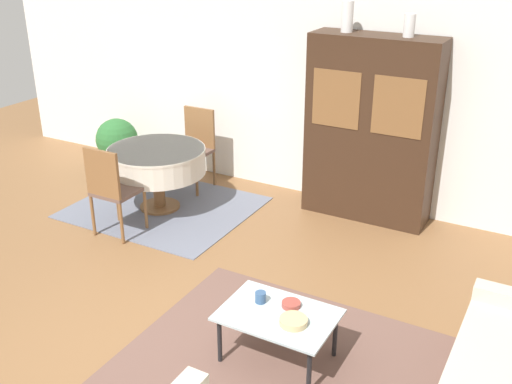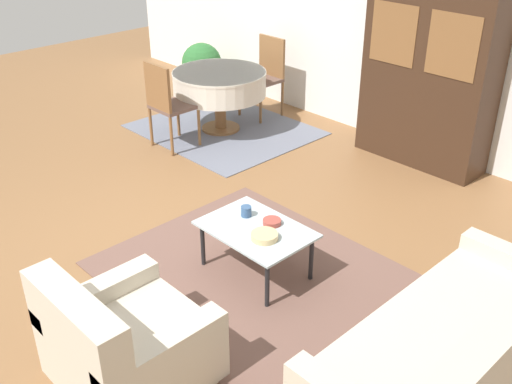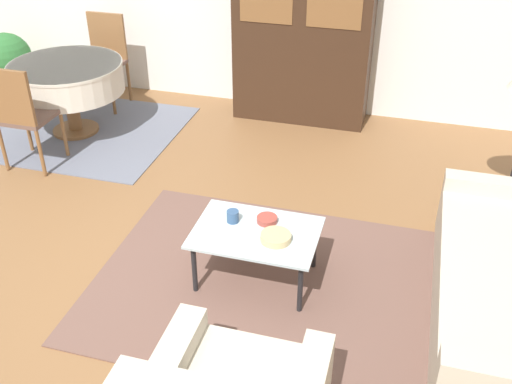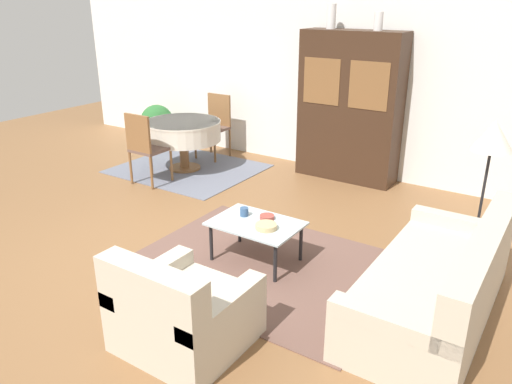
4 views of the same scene
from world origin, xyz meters
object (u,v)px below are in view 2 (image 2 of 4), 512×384
Objects in this scene: bowl at (264,236)px; bowl_small at (272,222)px; coffee_table at (256,233)px; dining_chair_near at (167,101)px; couch at (459,353)px; dining_table at (219,84)px; display_cabinet at (430,70)px; cup at (246,211)px; dining_chair_far at (266,72)px; potted_plant at (202,65)px; armchair at (123,343)px.

bowl is 0.23m from bowl_small.
coffee_table is 0.86× the size of dining_chair_near.
dining_table is at bearing 67.79° from couch.
coffee_table is 0.42× the size of display_cabinet.
dining_chair_near is at bearing 161.38° from bowl_small.
dining_table reaches higher than cup.
bowl is at bearing -21.61° from dining_chair_near.
dining_chair_far is at bearing -173.84° from display_cabinet.
dining_table is 3.26m from bowl.
potted_plant reaches higher than bowl.
dining_chair_near is (-0.00, -0.80, -0.02)m from dining_table.
coffee_table is 0.86× the size of dining_chair_far.
dining_table is 1.13× the size of dining_chair_near.
couch is at bearing -12.50° from dining_chair_near.
coffee_table is 0.22m from cup.
potted_plant is (-1.29, 0.77, -0.19)m from dining_table.
bowl_small is at bearing -32.99° from dining_table.
dining_table is at bearing 145.20° from bowl.
display_cabinet is (-2.05, 2.79, 0.76)m from couch.
dining_table is at bearing 90.00° from dining_chair_far.
potted_plant is at bearing -175.56° from display_cabinet.
bowl is at bearing -59.93° from bowl_small.
potted_plant reaches higher than coffee_table.
armchair is 0.88× the size of dining_chair_far.
armchair is 1.02× the size of coffee_table.
couch is 2.03× the size of dining_chair_far.
bowl is at bearing -34.80° from dining_table.
bowl_small is (2.56, -2.46, -0.14)m from dining_chair_far.
display_cabinet is 2.87× the size of potted_plant.
dining_chair_far is at bearing 134.11° from coffee_table.
couch is at bearing -22.21° from dining_table.
display_cabinet is (-0.54, 4.24, 0.75)m from armchair.
cup is at bearing -88.03° from display_cabinet.
couch reaches higher than dining_table.
armchair reaches higher than dining_table.
dining_chair_near reaches higher than bowl.
cup is (-0.45, 1.48, 0.18)m from armchair.
potted_plant is (-3.96, 2.62, -0.04)m from bowl.
dining_chair_far reaches higher than coffee_table.
potted_plant is (-4.06, 3.97, 0.12)m from armchair.
dining_table is at bearing 130.87° from armchair.
armchair is 4.22× the size of bowl.
display_cabinet is 2.78m from bowl_small.
bowl_small is (-1.72, 0.09, 0.16)m from couch.
bowl_small is (0.33, -2.70, -0.60)m from display_cabinet.
couch is 1.62m from bowl.
bowl is (-1.61, -0.11, 0.16)m from couch.
armchair is 1.56m from cup.
display_cabinet reaches higher than cup.
display_cabinet is at bearing 4.44° from potted_plant.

